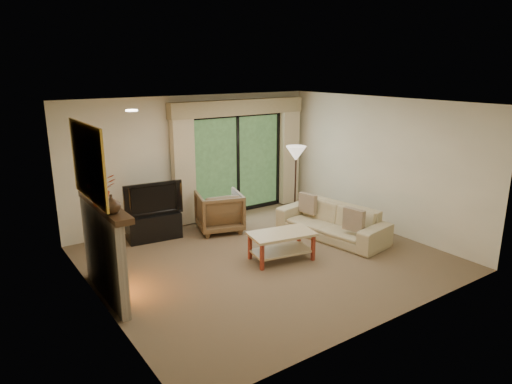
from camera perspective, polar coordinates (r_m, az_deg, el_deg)
floor at (r=7.83m, az=1.26°, el=-8.26°), size 5.50×5.50×0.00m
ceiling at (r=7.20m, az=1.39°, el=11.06°), size 5.50×5.50×0.00m
wall_back at (r=9.49m, az=-7.61°, el=4.07°), size 5.00×0.00×5.00m
wall_front at (r=5.67m, az=16.39°, el=-4.23°), size 5.00×0.00×5.00m
wall_left at (r=6.26m, az=-19.51°, el=-2.65°), size 0.00×5.00×5.00m
wall_right at (r=9.26m, az=15.25°, el=3.37°), size 0.00×5.00×5.00m
fireplace at (r=6.68m, az=-18.52°, el=-7.06°), size 0.24×1.70×1.37m
mirror at (r=6.30m, az=-20.23°, el=3.52°), size 0.07×1.45×1.02m
sliding_door at (r=9.98m, az=-2.32°, el=3.57°), size 2.26×0.10×2.16m
curtain_left at (r=9.22m, az=-9.06°, el=3.04°), size 0.45×0.18×2.35m
curtain_right at (r=10.64m, az=4.15°, el=4.84°), size 0.45×0.18×2.35m
cornice at (r=9.72m, az=-2.11°, el=10.53°), size 3.20×0.24×0.32m
media_console at (r=8.81m, az=-12.66°, el=-4.20°), size 1.02×0.55×0.49m
tv at (r=8.64m, az=-12.88°, el=-0.72°), size 1.09×0.27×0.62m
armchair at (r=9.00m, az=-4.60°, el=-2.43°), size 1.05×1.07×0.79m
sofa at (r=8.77m, az=9.44°, el=-3.66°), size 1.18×2.25×0.62m
pillow_near at (r=8.24m, az=12.12°, el=-3.43°), size 0.17×0.41×0.40m
pillow_far at (r=9.08m, az=6.48°, el=-1.42°), size 0.17×0.40×0.39m
coffee_table at (r=7.70m, az=3.20°, el=-6.77°), size 1.16×0.77×0.48m
floor_lamp at (r=9.56m, az=4.93°, el=1.07°), size 0.53×0.53×1.57m
vase at (r=5.97m, az=-17.62°, el=-1.43°), size 0.30×0.30×0.24m
branches at (r=6.33m, az=-18.83°, el=0.29°), size 0.39×0.34×0.43m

